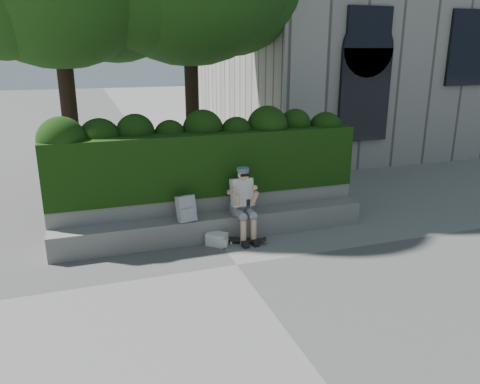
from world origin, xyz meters
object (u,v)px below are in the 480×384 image
object	(u,v)px
person	(243,201)
backpack_plaid	(186,209)
skateboard	(245,240)
backpack_ground	(217,239)

from	to	relation	value
person	backpack_plaid	world-z (taller)	person
backpack_plaid	skateboard	bearing A→B (deg)	-29.94
skateboard	backpack_plaid	size ratio (longest dim) A/B	1.52
backpack_plaid	backpack_ground	distance (m)	0.80
person	backpack_plaid	xyz separation A→B (m)	(-1.07, 0.08, -0.06)
backpack_ground	person	bearing A→B (deg)	57.28
backpack_ground	backpack_plaid	bearing A→B (deg)	-163.40
person	backpack_ground	distance (m)	0.86
backpack_plaid	backpack_ground	size ratio (longest dim) A/B	1.33
skateboard	backpack_ground	distance (m)	0.52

